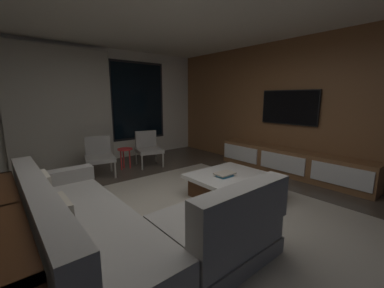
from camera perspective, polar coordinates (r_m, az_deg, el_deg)
The scene contains 12 objects.
floor at distance 3.29m, azimuth -2.33°, elevation -17.17°, with size 9.20×9.20×0.00m, color #473D33.
back_wall_with_window at distance 6.17m, azimuth -24.04°, elevation 8.08°, with size 6.60×0.30×2.70m.
media_wall at distance 5.35m, azimuth 24.82°, elevation 7.79°, with size 0.12×7.80×2.70m.
area_rug at distance 3.42m, azimuth 3.57°, elevation -15.90°, with size 3.20×3.80×0.01m, color #ADA391.
sectional_couch at distance 2.60m, azimuth -17.03°, elevation -18.63°, with size 1.98×2.50×0.82m.
coffee_table at distance 3.88m, azimuth 9.62°, elevation -9.77°, with size 1.16×1.16×0.36m.
book_stack_on_coffee_table at distance 3.77m, azimuth 7.70°, elevation -7.10°, with size 0.30×0.21×0.05m.
accent_chair_near_window at distance 5.67m, azimuth -10.33°, elevation -0.59°, with size 0.65×0.67×0.78m.
accent_chair_by_curtain at distance 5.18m, azimuth -21.03°, elevation -2.24°, with size 0.65×0.67×0.78m.
side_stool at distance 5.46m, azimuth -15.52°, elevation -1.91°, with size 0.32×0.32×0.46m.
media_console at distance 5.27m, azimuth 21.99°, elevation -4.13°, with size 0.46×3.10×0.52m.
mounted_tv at distance 5.37m, azimuth 21.89°, elevation 8.02°, with size 0.05×1.20×0.69m.
Camera 1 is at (-1.76, -2.31, 1.55)m, focal length 22.64 mm.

